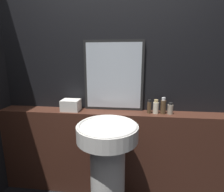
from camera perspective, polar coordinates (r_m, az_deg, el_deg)
wall_back at (r=1.81m, az=1.13°, el=6.77°), size 8.00×0.06×2.50m
vanity_counter at (r=1.94m, az=0.62°, el=-17.97°), size 2.38×0.21×0.90m
pedestal_sink at (r=1.54m, az=-1.45°, el=-22.15°), size 0.48×0.48×0.93m
mirror at (r=1.77m, az=0.52°, el=6.56°), size 0.60×0.03×0.70m
towel_stack at (r=1.84m, az=-13.27°, el=-2.90°), size 0.18×0.15×0.11m
shampoo_bottle at (r=1.73m, az=12.06°, el=-3.51°), size 0.04×0.04×0.14m
conditioner_bottle at (r=1.74m, az=14.12°, el=-3.54°), size 0.05×0.05×0.14m
lotion_bottle at (r=1.75m, az=16.36°, el=-3.23°), size 0.05×0.05×0.16m
body_wash_bottle at (r=1.77m, az=18.48°, el=-3.96°), size 0.05×0.05×0.11m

